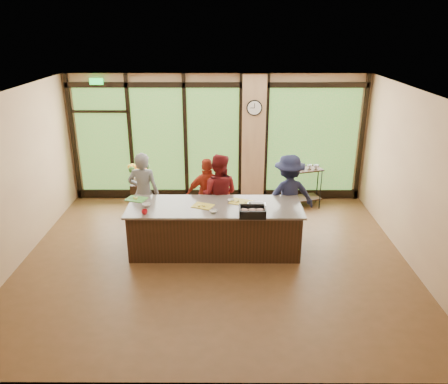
{
  "coord_description": "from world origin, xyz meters",
  "views": [
    {
      "loc": [
        0.2,
        -7.07,
        4.06
      ],
      "look_at": [
        0.17,
        0.4,
        1.15
      ],
      "focal_mm": 35.0,
      "sensor_mm": 36.0,
      "label": 1
    }
  ],
  "objects_px": {
    "roasting_pan": "(252,213)",
    "bar_cart": "(305,181)",
    "flower_stand": "(141,199)",
    "island_base": "(215,229)",
    "cook_left": "(144,193)",
    "cook_right": "(288,196)"
  },
  "relations": [
    {
      "from": "island_base",
      "to": "flower_stand",
      "type": "relative_size",
      "value": 4.13
    },
    {
      "from": "island_base",
      "to": "roasting_pan",
      "type": "xyz_separation_m",
      "value": [
        0.66,
        -0.44,
        0.52
      ]
    },
    {
      "from": "roasting_pan",
      "to": "flower_stand",
      "type": "bearing_deg",
      "value": 138.9
    },
    {
      "from": "island_base",
      "to": "bar_cart",
      "type": "distance_m",
      "value": 3.01
    },
    {
      "from": "roasting_pan",
      "to": "flower_stand",
      "type": "distance_m",
      "value": 3.22
    },
    {
      "from": "island_base",
      "to": "flower_stand",
      "type": "distance_m",
      "value": 2.38
    },
    {
      "from": "roasting_pan",
      "to": "bar_cart",
      "type": "height_order",
      "value": "bar_cart"
    },
    {
      "from": "island_base",
      "to": "cook_right",
      "type": "bearing_deg",
      "value": 26.12
    },
    {
      "from": "island_base",
      "to": "flower_stand",
      "type": "bearing_deg",
      "value": 135.77
    },
    {
      "from": "island_base",
      "to": "bar_cart",
      "type": "relative_size",
      "value": 3.06
    },
    {
      "from": "roasting_pan",
      "to": "cook_left",
      "type": "bearing_deg",
      "value": 150.2
    },
    {
      "from": "island_base",
      "to": "cook_left",
      "type": "bearing_deg",
      "value": 151.31
    },
    {
      "from": "cook_left",
      "to": "bar_cart",
      "type": "bearing_deg",
      "value": -154.45
    },
    {
      "from": "flower_stand",
      "to": "bar_cart",
      "type": "xyz_separation_m",
      "value": [
        3.75,
        0.54,
        0.23
      ]
    },
    {
      "from": "bar_cart",
      "to": "island_base",
      "type": "bearing_deg",
      "value": -150.57
    },
    {
      "from": "island_base",
      "to": "flower_stand",
      "type": "xyz_separation_m",
      "value": [
        -1.71,
        1.66,
        -0.06
      ]
    },
    {
      "from": "cook_right",
      "to": "bar_cart",
      "type": "height_order",
      "value": "cook_right"
    },
    {
      "from": "cook_left",
      "to": "flower_stand",
      "type": "relative_size",
      "value": 2.27
    },
    {
      "from": "cook_left",
      "to": "island_base",
      "type": "bearing_deg",
      "value": 154.99
    },
    {
      "from": "roasting_pan",
      "to": "flower_stand",
      "type": "relative_size",
      "value": 0.61
    },
    {
      "from": "island_base",
      "to": "cook_left",
      "type": "distance_m",
      "value": 1.7
    },
    {
      "from": "cook_left",
      "to": "flower_stand",
      "type": "distance_m",
      "value": 1.02
    }
  ]
}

